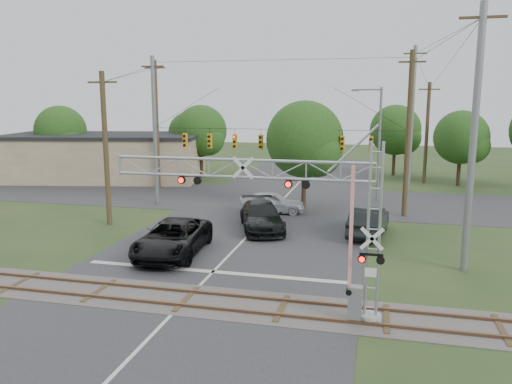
% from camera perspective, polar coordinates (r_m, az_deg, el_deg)
% --- Properties ---
extents(ground, '(160.00, 160.00, 0.00)m').
position_cam_1_polar(ground, '(19.54, -10.18, -14.26)').
color(ground, '#273E1C').
rests_on(ground, ground).
extents(road_main, '(14.00, 90.00, 0.02)m').
position_cam_1_polar(road_main, '(28.39, -2.05, -6.18)').
color(road_main, '#2B2B2D').
rests_on(road_main, ground).
extents(road_cross, '(90.00, 12.00, 0.02)m').
position_cam_1_polar(road_cross, '(41.66, 3.11, -0.84)').
color(road_cross, '#2B2B2D').
rests_on(road_cross, ground).
extents(railroad_track, '(90.00, 3.20, 0.17)m').
position_cam_1_polar(railroad_track, '(21.22, -7.98, -12.06)').
color(railroad_track, '#4B4441').
rests_on(railroad_track, ground).
extents(crossing_gantry, '(10.44, 0.86, 6.71)m').
position_cam_1_polar(crossing_gantry, '(18.52, 3.94, -1.86)').
color(crossing_gantry, gray).
rests_on(crossing_gantry, ground).
extents(traffic_signal_span, '(19.34, 0.36, 11.50)m').
position_cam_1_polar(traffic_signal_span, '(36.87, 3.38, 6.47)').
color(traffic_signal_span, slate).
rests_on(traffic_signal_span, ground).
extents(pickup_black, '(3.50, 6.71, 1.81)m').
position_cam_1_polar(pickup_black, '(27.01, -9.47, -5.22)').
color(pickup_black, black).
rests_on(pickup_black, ground).
extents(car_dark, '(4.34, 6.52, 1.76)m').
position_cam_1_polar(car_dark, '(31.71, 0.64, -2.79)').
color(car_dark, black).
rests_on(car_dark, ground).
extents(sedan_silver, '(4.95, 2.64, 1.60)m').
position_cam_1_polar(sedan_silver, '(36.43, 1.85, -1.19)').
color(sedan_silver, '#B4B7BD').
rests_on(sedan_silver, ground).
extents(suv_dark, '(2.55, 5.57, 1.77)m').
position_cam_1_polar(suv_dark, '(31.23, 12.76, -3.24)').
color(suv_dark, black).
rests_on(suv_dark, ground).
extents(commercial_building, '(21.72, 13.99, 4.71)m').
position_cam_1_polar(commercial_building, '(54.92, -16.91, 3.92)').
color(commercial_building, gray).
rests_on(commercial_building, ground).
extents(streetlight, '(2.45, 0.26, 9.20)m').
position_cam_1_polar(streetlight, '(41.72, 13.67, 6.01)').
color(streetlight, slate).
rests_on(streetlight, ground).
extents(utility_poles, '(26.63, 27.43, 12.89)m').
position_cam_1_polar(utility_poles, '(39.38, 6.86, 7.05)').
color(utility_poles, '#42321E').
rests_on(utility_poles, ground).
extents(treeline, '(53.45, 25.09, 8.48)m').
position_cam_1_polar(treeline, '(49.48, 6.50, 6.73)').
color(treeline, '#362618').
rests_on(treeline, ground).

